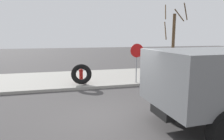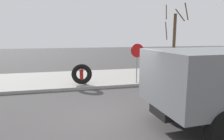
{
  "view_description": "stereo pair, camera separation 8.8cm",
  "coord_description": "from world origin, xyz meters",
  "px_view_note": "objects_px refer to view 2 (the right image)",
  "views": [
    {
      "loc": [
        -1.38,
        -6.26,
        2.83
      ],
      "look_at": [
        0.83,
        2.57,
        1.25
      ],
      "focal_mm": 32.38,
      "sensor_mm": 36.0,
      "label": 1
    },
    {
      "loc": [
        -1.3,
        -6.28,
        2.83
      ],
      "look_at": [
        0.83,
        2.57,
        1.25
      ],
      "focal_mm": 32.38,
      "sensor_mm": 36.0,
      "label": 2
    }
  ],
  "objects_px": {
    "loose_tire": "(82,74)",
    "stop_sign": "(137,56)",
    "fire_hydrant": "(82,75)",
    "bare_tree": "(174,41)"
  },
  "relations": [
    {
      "from": "stop_sign",
      "to": "loose_tire",
      "type": "bearing_deg",
      "value": 173.84
    },
    {
      "from": "fire_hydrant",
      "to": "bare_tree",
      "type": "xyz_separation_m",
      "value": [
        6.05,
        0.51,
        1.85
      ]
    },
    {
      "from": "fire_hydrant",
      "to": "loose_tire",
      "type": "height_order",
      "value": "loose_tire"
    },
    {
      "from": "loose_tire",
      "to": "stop_sign",
      "type": "height_order",
      "value": "stop_sign"
    },
    {
      "from": "loose_tire",
      "to": "stop_sign",
      "type": "distance_m",
      "value": 3.24
    },
    {
      "from": "stop_sign",
      "to": "fire_hydrant",
      "type": "bearing_deg",
      "value": 165.03
    },
    {
      "from": "fire_hydrant",
      "to": "loose_tire",
      "type": "bearing_deg",
      "value": -93.06
    },
    {
      "from": "fire_hydrant",
      "to": "stop_sign",
      "type": "distance_m",
      "value": 3.34
    },
    {
      "from": "loose_tire",
      "to": "stop_sign",
      "type": "relative_size",
      "value": 0.51
    },
    {
      "from": "fire_hydrant",
      "to": "stop_sign",
      "type": "bearing_deg",
      "value": -14.97
    }
  ]
}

